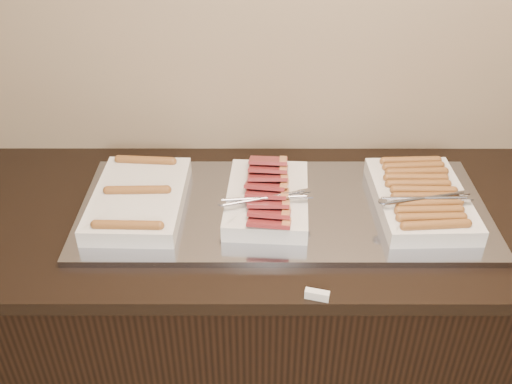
{
  "coord_description": "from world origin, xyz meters",
  "views": [
    {
      "loc": [
        -0.05,
        0.76,
        1.92
      ],
      "look_at": [
        -0.05,
        2.13,
        0.97
      ],
      "focal_mm": 40.0,
      "sensor_mm": 36.0,
      "label": 1
    }
  ],
  "objects_px": {
    "dish_left": "(139,198)",
    "dish_right": "(421,197)",
    "counter": "(272,316)",
    "warming_tray": "(283,209)",
    "dish_center": "(267,197)"
  },
  "relations": [
    {
      "from": "counter",
      "to": "dish_right",
      "type": "height_order",
      "value": "dish_right"
    },
    {
      "from": "counter",
      "to": "dish_right",
      "type": "bearing_deg",
      "value": -0.44
    },
    {
      "from": "dish_left",
      "to": "dish_right",
      "type": "distance_m",
      "value": 0.83
    },
    {
      "from": "warming_tray",
      "to": "dish_right",
      "type": "bearing_deg",
      "value": -0.47
    },
    {
      "from": "warming_tray",
      "to": "dish_center",
      "type": "distance_m",
      "value": 0.07
    },
    {
      "from": "counter",
      "to": "dish_left",
      "type": "height_order",
      "value": "dish_left"
    },
    {
      "from": "warming_tray",
      "to": "dish_left",
      "type": "bearing_deg",
      "value": 180.0
    },
    {
      "from": "dish_right",
      "to": "dish_center",
      "type": "bearing_deg",
      "value": 178.61
    },
    {
      "from": "warming_tray",
      "to": "dish_center",
      "type": "relative_size",
      "value": 3.15
    },
    {
      "from": "dish_center",
      "to": "dish_right",
      "type": "bearing_deg",
      "value": 3.72
    },
    {
      "from": "warming_tray",
      "to": "dish_right",
      "type": "relative_size",
      "value": 3.05
    },
    {
      "from": "counter",
      "to": "dish_left",
      "type": "distance_m",
      "value": 0.64
    },
    {
      "from": "dish_center",
      "to": "dish_right",
      "type": "relative_size",
      "value": 0.97
    },
    {
      "from": "dish_left",
      "to": "dish_center",
      "type": "height_order",
      "value": "dish_center"
    },
    {
      "from": "dish_left",
      "to": "counter",
      "type": "bearing_deg",
      "value": 1.47
    }
  ]
}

